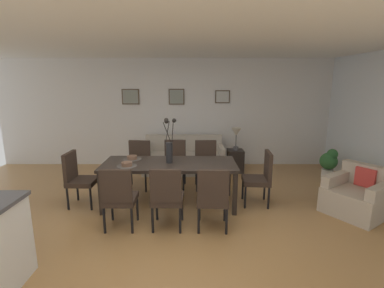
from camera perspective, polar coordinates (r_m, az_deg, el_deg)
name	(u,v)px	position (r m, az deg, el deg)	size (l,w,h in m)	color
ground_plane	(176,227)	(4.23, -3.34, -16.51)	(9.00, 9.00, 0.00)	#A87A47
back_wall_panel	(183,113)	(6.99, -1.92, 6.31)	(9.00, 0.10, 2.60)	silver
ceiling_panel	(175,38)	(4.15, -3.48, 20.64)	(9.00, 7.20, 0.08)	white
dining_table	(170,167)	(4.71, -4.50, -4.60)	(2.20, 0.89, 0.74)	black
dining_chair_near_left	(119,195)	(4.09, -14.51, -10.02)	(0.44, 0.44, 0.92)	#33261E
dining_chair_near_right	(139,162)	(5.63, -10.67, -3.59)	(0.47, 0.47, 0.92)	#33261E
dining_chair_far_left	(167,195)	(3.99, -5.05, -10.27)	(0.45, 0.45, 0.92)	#33261E
dining_chair_far_right	(175,161)	(5.59, -3.45, -3.52)	(0.46, 0.46, 0.92)	#33261E
dining_chair_mid_left	(213,196)	(3.96, 4.28, -10.41)	(0.46, 0.46, 0.92)	#33261E
dining_chair_mid_right	(206,162)	(5.55, 2.91, -3.63)	(0.45, 0.45, 0.92)	#33261E
dining_chair_head_west	(78,176)	(5.09, -22.06, -6.06)	(0.45, 0.45, 0.92)	#33261E
dining_chair_head_east	(261,175)	(4.90, 13.81, -6.20)	(0.47, 0.47, 0.92)	#33261E
centerpiece_vase	(170,146)	(4.62, -4.57, -0.41)	(0.21, 0.23, 0.73)	#232326
placemat_near_left	(127,166)	(4.60, -12.96, -4.36)	(0.32, 0.32, 0.01)	#4C4742
bowl_near_left	(127,164)	(4.59, -12.99, -3.91)	(0.17, 0.17, 0.07)	brown
placemat_near_right	(132,159)	(4.97, -11.95, -3.03)	(0.32, 0.32, 0.01)	#4C4742
bowl_near_right	(132,157)	(4.96, -11.97, -2.62)	(0.17, 0.17, 0.07)	brown
sofa	(184,159)	(6.60, -1.65, -3.08)	(1.83, 0.84, 0.80)	#B2A899
side_table	(236,161)	(6.60, 8.82, -3.41)	(0.36, 0.36, 0.52)	black
table_lamp	(237,134)	(6.46, 9.00, 2.00)	(0.22, 0.22, 0.51)	#4C4C51
armchair	(358,196)	(5.23, 30.57, -9.06)	(1.11, 1.11, 0.75)	#B7A893
framed_picture_left	(131,97)	(7.04, -12.26, 9.32)	(0.42, 0.03, 0.37)	#473828
framed_picture_center	(177,97)	(6.90, -3.08, 9.52)	(0.38, 0.03, 0.38)	#473828
framed_picture_right	(223,97)	(6.92, 6.26, 9.48)	(0.35, 0.03, 0.31)	#473828
potted_plant	(329,162)	(6.68, 26.02, -3.38)	(0.36, 0.36, 0.67)	silver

